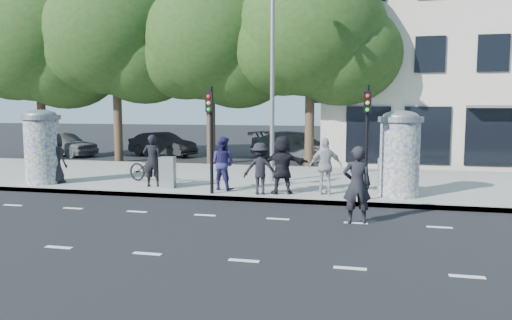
% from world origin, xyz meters
% --- Properties ---
extents(ground, '(120.00, 120.00, 0.00)m').
position_xyz_m(ground, '(0.00, 0.00, 0.00)').
color(ground, black).
rests_on(ground, ground).
extents(sidewalk, '(40.00, 8.00, 0.15)m').
position_xyz_m(sidewalk, '(0.00, 7.50, 0.07)').
color(sidewalk, gray).
rests_on(sidewalk, ground).
extents(curb, '(40.00, 0.10, 0.16)m').
position_xyz_m(curb, '(0.00, 3.55, 0.07)').
color(curb, slate).
rests_on(curb, ground).
extents(lane_dash_near, '(32.00, 0.12, 0.01)m').
position_xyz_m(lane_dash_near, '(0.00, -2.20, 0.00)').
color(lane_dash_near, silver).
rests_on(lane_dash_near, ground).
extents(lane_dash_far, '(32.00, 0.12, 0.01)m').
position_xyz_m(lane_dash_far, '(0.00, 1.40, 0.00)').
color(lane_dash_far, silver).
rests_on(lane_dash_far, ground).
extents(ad_column_left, '(1.36, 1.36, 2.65)m').
position_xyz_m(ad_column_left, '(-7.20, 4.50, 1.54)').
color(ad_column_left, beige).
rests_on(ad_column_left, sidewalk).
extents(ad_column_right, '(1.36, 1.36, 2.65)m').
position_xyz_m(ad_column_right, '(5.20, 4.70, 1.54)').
color(ad_column_right, beige).
rests_on(ad_column_right, sidewalk).
extents(traffic_pole_near, '(0.22, 0.31, 3.40)m').
position_xyz_m(traffic_pole_near, '(-0.60, 3.79, 2.23)').
color(traffic_pole_near, black).
rests_on(traffic_pole_near, sidewalk).
extents(traffic_pole_far, '(0.22, 0.31, 3.40)m').
position_xyz_m(traffic_pole_far, '(4.20, 3.79, 2.23)').
color(traffic_pole_far, black).
rests_on(traffic_pole_far, sidewalk).
extents(street_lamp, '(0.25, 0.93, 8.00)m').
position_xyz_m(street_lamp, '(0.80, 6.63, 4.79)').
color(street_lamp, slate).
rests_on(street_lamp, sidewalk).
extents(tree_far_left, '(7.20, 7.20, 9.26)m').
position_xyz_m(tree_far_left, '(-13.00, 12.50, 6.19)').
color(tree_far_left, '#38281C').
rests_on(tree_far_left, ground).
extents(tree_mid_left, '(7.20, 7.20, 9.57)m').
position_xyz_m(tree_mid_left, '(-8.50, 12.50, 6.50)').
color(tree_mid_left, '#38281C').
rests_on(tree_mid_left, ground).
extents(tree_near_left, '(6.80, 6.80, 8.97)m').
position_xyz_m(tree_near_left, '(-3.50, 12.70, 6.06)').
color(tree_near_left, '#38281C').
rests_on(tree_near_left, ground).
extents(tree_center, '(7.00, 7.00, 9.30)m').
position_xyz_m(tree_center, '(1.50, 12.30, 6.31)').
color(tree_center, '#38281C').
rests_on(tree_center, ground).
extents(building, '(20.30, 15.85, 12.00)m').
position_xyz_m(building, '(12.00, 19.99, 5.99)').
color(building, beige).
rests_on(building, ground).
extents(ped_a, '(1.03, 0.82, 1.84)m').
position_xyz_m(ped_a, '(-6.76, 4.63, 1.07)').
color(ped_a, black).
rests_on(ped_a, sidewalk).
extents(ped_b, '(0.74, 0.58, 1.81)m').
position_xyz_m(ped_b, '(-3.02, 4.69, 1.05)').
color(ped_b, black).
rests_on(ped_b, sidewalk).
extents(ped_c, '(1.00, 0.87, 1.78)m').
position_xyz_m(ped_c, '(-0.47, 4.62, 1.04)').
color(ped_c, navy).
rests_on(ped_c, sidewalk).
extents(ped_d, '(1.18, 0.86, 1.64)m').
position_xyz_m(ped_d, '(0.93, 4.07, 0.97)').
color(ped_d, black).
rests_on(ped_d, sidewalk).
extents(ped_e, '(1.18, 0.87, 1.80)m').
position_xyz_m(ped_e, '(2.95, 4.50, 1.05)').
color(ped_e, '#A2A2A5').
rests_on(ped_e, sidewalk).
extents(ped_f, '(1.83, 1.06, 1.86)m').
position_xyz_m(ped_f, '(1.60, 4.29, 1.08)').
color(ped_f, black).
rests_on(ped_f, sidewalk).
extents(man_road, '(0.78, 0.58, 1.96)m').
position_xyz_m(man_road, '(4.00, 1.41, 0.98)').
color(man_road, black).
rests_on(man_road, ground).
extents(bicycle, '(1.12, 2.11, 1.06)m').
position_xyz_m(bicycle, '(-3.48, 5.62, 0.68)').
color(bicycle, black).
rests_on(bicycle, sidewalk).
extents(cabinet_left, '(0.54, 0.42, 1.06)m').
position_xyz_m(cabinet_left, '(-2.42, 4.57, 0.68)').
color(cabinet_left, gray).
rests_on(cabinet_left, sidewalk).
extents(cabinet_right, '(0.56, 0.43, 1.12)m').
position_xyz_m(cabinet_right, '(4.83, 5.18, 0.71)').
color(cabinet_right, gray).
rests_on(cabinet_right, sidewalk).
extents(car_left, '(2.77, 4.58, 1.46)m').
position_xyz_m(car_left, '(-13.05, 14.48, 0.73)').
color(car_left, slate).
rests_on(car_left, ground).
extents(car_mid, '(2.78, 4.42, 1.37)m').
position_xyz_m(car_mid, '(-7.47, 15.74, 0.69)').
color(car_mid, black).
rests_on(car_mid, ground).
extents(car_right, '(3.76, 5.61, 1.51)m').
position_xyz_m(car_right, '(0.35, 15.80, 0.75)').
color(car_right, '#585B60').
rests_on(car_right, ground).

